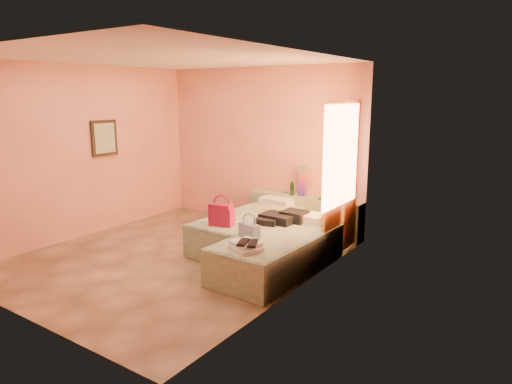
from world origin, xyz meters
TOP-DOWN VIEW (x-y plane):
  - ground at (0.00, 0.00)m, footprint 4.50×4.50m
  - room_walls at (0.21, 0.57)m, footprint 4.02×4.51m
  - headboard_ledge at (0.98, 2.10)m, footprint 2.05×0.30m
  - bed_left at (0.60, 1.05)m, footprint 0.96×2.03m
  - bed_right at (1.50, 0.40)m, footprint 0.96×2.03m
  - water_bottle at (0.78, 2.02)m, footprint 0.08×0.08m
  - rainbow_box at (0.92, 2.12)m, footprint 0.13×0.13m
  - small_dish at (0.63, 2.08)m, footprint 0.12×0.12m
  - green_book at (1.40, 2.03)m, footprint 0.20×0.15m
  - flower_vase at (1.64, 2.07)m, footprint 0.24×0.24m
  - magenta_handbag at (0.59, 0.34)m, footprint 0.37×0.26m
  - khaki_garment at (0.79, 1.45)m, footprint 0.44×0.40m
  - clothes_pile at (1.22, 0.93)m, footprint 0.59×0.59m
  - blue_handbag at (1.25, 0.08)m, footprint 0.31×0.19m
  - towel_stack at (1.49, -0.33)m, footprint 0.44×0.42m
  - sandal_pair at (1.55, -0.38)m, footprint 0.28×0.32m

SIDE VIEW (x-z plane):
  - ground at x=0.00m, z-range 0.00..0.00m
  - bed_left at x=0.60m, z-range 0.00..0.50m
  - bed_right at x=1.50m, z-range 0.00..0.50m
  - headboard_ledge at x=0.98m, z-range 0.00..0.65m
  - khaki_garment at x=0.79m, z-range 0.50..0.56m
  - towel_stack at x=1.49m, z-range 0.50..0.60m
  - clothes_pile at x=1.22m, z-range 0.50..0.66m
  - blue_handbag at x=1.25m, z-range 0.50..0.69m
  - sandal_pair at x=1.55m, z-range 0.60..0.63m
  - magenta_handbag at x=0.59m, z-range 0.50..0.82m
  - small_dish at x=0.63m, z-range 0.65..0.68m
  - green_book at x=1.40m, z-range 0.65..0.68m
  - water_bottle at x=0.78m, z-range 0.65..0.88m
  - flower_vase at x=1.64m, z-range 0.65..0.92m
  - rainbow_box at x=0.92m, z-range 0.65..1.14m
  - room_walls at x=0.21m, z-range 0.38..3.19m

